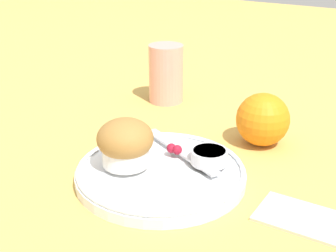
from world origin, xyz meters
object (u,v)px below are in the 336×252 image
Objects in this scene: muffin at (125,143)px; butter_knife at (181,151)px; juice_glass at (166,74)px; orange_fruit at (263,119)px.

muffin is 0.49× the size of butter_knife.
juice_glass is at bearing 152.32° from butter_knife.
juice_glass is (-0.11, 0.28, 0.00)m from muffin.
orange_fruit is 0.24m from juice_glass.
butter_knife is 1.88× the size of orange_fruit.
juice_glass is at bearing 111.64° from muffin.
orange_fruit is at bearing 85.58° from butter_knife.
orange_fruit reaches higher than butter_knife.
muffin reaches higher than butter_knife.
orange_fruit is (0.12, 0.19, -0.01)m from muffin.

